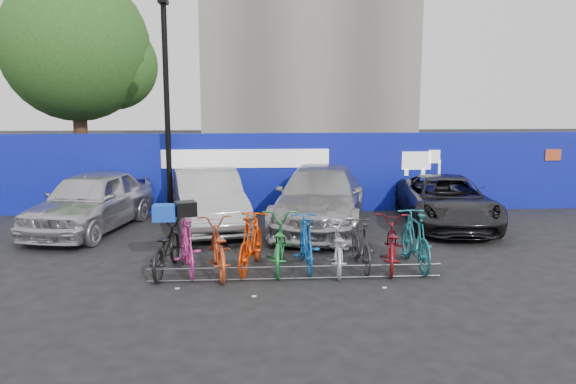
{
  "coord_description": "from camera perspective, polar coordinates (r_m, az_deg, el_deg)",
  "views": [
    {
      "loc": [
        -0.81,
        -10.83,
        3.46
      ],
      "look_at": [
        0.02,
        2.0,
        1.28
      ],
      "focal_mm": 35.0,
      "sensor_mm": 36.0,
      "label": 1
    }
  ],
  "objects": [
    {
      "name": "bike_rack",
      "position": [
        10.78,
        0.8,
        -8.2
      ],
      "size": [
        5.6,
        0.03,
        0.3
      ],
      "color": "#595B60",
      "rests_on": "ground"
    },
    {
      "name": "bike_7",
      "position": [
        11.51,
        7.43,
        -5.32
      ],
      "size": [
        0.52,
        1.7,
        1.02
      ],
      "primitive_type": "imported",
      "rotation": [
        0.0,
        0.0,
        3.16
      ],
      "color": "#272629",
      "rests_on": "ground"
    },
    {
      "name": "bike_8",
      "position": [
        11.67,
        10.43,
        -5.17
      ],
      "size": [
        1.12,
        2.07,
        1.03
      ],
      "primitive_type": "imported",
      "rotation": [
        0.0,
        0.0,
        2.91
      ],
      "color": "maroon",
      "rests_on": "ground"
    },
    {
      "name": "car_0",
      "position": [
        15.5,
        -19.39,
        -0.85
      ],
      "size": [
        2.87,
        4.95,
        1.58
      ],
      "primitive_type": "imported",
      "rotation": [
        0.0,
        0.0,
        -0.23
      ],
      "color": "#BABABF",
      "rests_on": "ground"
    },
    {
      "name": "lamppost",
      "position": [
        16.41,
        -12.21,
        8.74
      ],
      "size": [
        0.25,
        0.5,
        6.11
      ],
      "color": "black",
      "rests_on": "ground"
    },
    {
      "name": "cargo_topcase",
      "position": [
        11.22,
        -10.36,
        -1.69
      ],
      "size": [
        0.48,
        0.45,
        0.29
      ],
      "primitive_type": "cube",
      "rotation": [
        0.0,
        0.0,
        0.32
      ],
      "color": "black",
      "rests_on": "bike_1"
    },
    {
      "name": "hoarding",
      "position": [
        17.0,
        -0.9,
        1.98
      ],
      "size": [
        22.0,
        0.18,
        2.4
      ],
      "color": "#0A1A97",
      "rests_on": "ground"
    },
    {
      "name": "bike_4",
      "position": [
        11.42,
        -0.96,
        -5.16
      ],
      "size": [
        0.89,
        2.13,
        1.09
      ],
      "primitive_type": "imported",
      "rotation": [
        0.0,
        0.0,
        3.06
      ],
      "color": "#1E7233",
      "rests_on": "ground"
    },
    {
      "name": "ground",
      "position": [
        11.4,
        0.56,
        -8.05
      ],
      "size": [
        100.0,
        100.0,
        0.0
      ],
      "primitive_type": "plane",
      "color": "black",
      "rests_on": "ground"
    },
    {
      "name": "car_3",
      "position": [
        15.87,
        15.75,
        -0.89
      ],
      "size": [
        2.76,
        5.02,
        1.33
      ],
      "primitive_type": "imported",
      "rotation": [
        0.0,
        0.0,
        -0.12
      ],
      "color": "black",
      "rests_on": "ground"
    },
    {
      "name": "bike_3",
      "position": [
        11.35,
        -3.79,
        -5.09
      ],
      "size": [
        0.98,
        2.02,
        1.17
      ],
      "primitive_type": "imported",
      "rotation": [
        0.0,
        0.0,
        2.91
      ],
      "color": "red",
      "rests_on": "ground"
    },
    {
      "name": "cargo_crate",
      "position": [
        11.29,
        -12.43,
        -2.07
      ],
      "size": [
        0.45,
        0.35,
        0.32
      ],
      "primitive_type": "cube",
      "rotation": [
        0.0,
        0.0,
        0.02
      ],
      "color": "blue",
      "rests_on": "bike_0"
    },
    {
      "name": "bike_9",
      "position": [
        11.8,
        12.82,
        -4.69
      ],
      "size": [
        0.57,
        1.98,
        1.19
      ],
      "primitive_type": "imported",
      "rotation": [
        0.0,
        0.0,
        3.15
      ],
      "color": "#186370",
      "rests_on": "ground"
    },
    {
      "name": "bike_0",
      "position": [
        11.45,
        -12.3,
        -5.44
      ],
      "size": [
        0.89,
        2.07,
        1.06
      ],
      "primitive_type": "imported",
      "rotation": [
        0.0,
        0.0,
        3.05
      ],
      "color": "black",
      "rests_on": "ground"
    },
    {
      "name": "car_2",
      "position": [
        15.1,
        3.28,
        -0.55
      ],
      "size": [
        3.37,
        5.86,
        1.6
      ],
      "primitive_type": "imported",
      "rotation": [
        0.0,
        0.0,
        -0.22
      ],
      "color": "#9E9DA2",
      "rests_on": "ground"
    },
    {
      "name": "bike_6",
      "position": [
        11.38,
        5.02,
        -5.54
      ],
      "size": [
        0.85,
        1.94,
        0.99
      ],
      "primitive_type": "imported",
      "rotation": [
        0.0,
        0.0,
        3.03
      ],
      "color": "#B0B4B9",
      "rests_on": "ground"
    },
    {
      "name": "bike_2",
      "position": [
        11.23,
        -7.16,
        -5.6
      ],
      "size": [
        1.01,
        2.09,
        1.06
      ],
      "primitive_type": "imported",
      "rotation": [
        0.0,
        0.0,
        3.3
      ],
      "color": "#BE471F",
      "rests_on": "ground"
    },
    {
      "name": "bike_5",
      "position": [
        11.42,
        1.83,
        -5.08
      ],
      "size": [
        0.58,
        1.89,
        1.13
      ],
      "primitive_type": "imported",
      "rotation": [
        0.0,
        0.0,
        3.17
      ],
      "color": "#1452A3",
      "rests_on": "ground"
    },
    {
      "name": "car_1",
      "position": [
        15.14,
        -8.17,
        -0.7
      ],
      "size": [
        2.51,
        4.92,
        1.55
      ],
      "primitive_type": "imported",
      "rotation": [
        0.0,
        0.0,
        0.19
      ],
      "color": "#A2A3A7",
      "rests_on": "ground"
    },
    {
      "name": "tree",
      "position": [
        21.78,
        -20.13,
        13.27
      ],
      "size": [
        5.4,
        5.2,
        7.8
      ],
      "color": "#382314",
      "rests_on": "ground"
    },
    {
      "name": "bike_1",
      "position": [
        11.38,
        -10.25,
        -5.23
      ],
      "size": [
        0.95,
        1.98,
        1.15
      ],
      "primitive_type": "imported",
      "rotation": [
        0.0,
        0.0,
        3.37
      ],
      "color": "#C9348B",
      "rests_on": "ground"
    }
  ]
}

